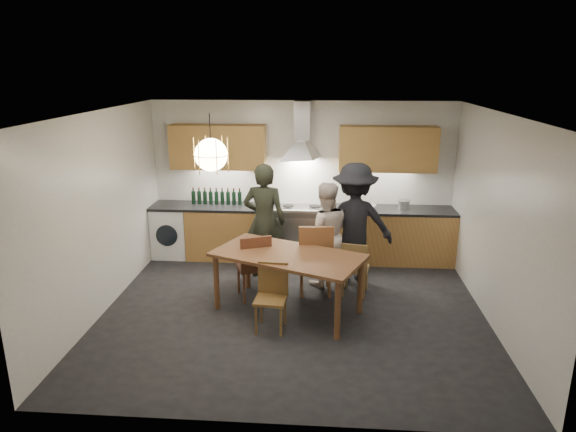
# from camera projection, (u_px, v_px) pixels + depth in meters

# --- Properties ---
(ground) EXTENTS (5.00, 5.00, 0.00)m
(ground) POSITION_uv_depth(u_px,v_px,m) (293.00, 311.00, 6.83)
(ground) COLOR black
(ground) RESTS_ON ground
(room_shell) EXTENTS (5.02, 4.52, 2.61)m
(room_shell) POSITION_uv_depth(u_px,v_px,m) (294.00, 186.00, 6.35)
(room_shell) COLOR white
(room_shell) RESTS_ON ground
(counter_run) EXTENTS (5.00, 0.62, 0.90)m
(counter_run) POSITION_uv_depth(u_px,v_px,m) (302.00, 233.00, 8.57)
(counter_run) COLOR tan
(counter_run) RESTS_ON ground
(range_stove) EXTENTS (0.90, 0.60, 0.92)m
(range_stove) POSITION_uv_depth(u_px,v_px,m) (301.00, 234.00, 8.56)
(range_stove) COLOR silver
(range_stove) RESTS_ON ground
(wall_fixtures) EXTENTS (4.30, 0.54, 1.10)m
(wall_fixtures) POSITION_uv_depth(u_px,v_px,m) (302.00, 147.00, 8.28)
(wall_fixtures) COLOR tan
(wall_fixtures) RESTS_ON ground
(pendant_lamp) EXTENTS (0.43, 0.43, 0.70)m
(pendant_lamp) POSITION_uv_depth(u_px,v_px,m) (211.00, 155.00, 6.21)
(pendant_lamp) COLOR black
(pendant_lamp) RESTS_ON ground
(dining_table) EXTENTS (2.12, 1.63, 0.80)m
(dining_table) POSITION_uv_depth(u_px,v_px,m) (288.00, 261.00, 6.65)
(dining_table) COLOR brown
(dining_table) RESTS_ON ground
(chair_back_left) EXTENTS (0.56, 0.56, 0.95)m
(chair_back_left) POSITION_uv_depth(u_px,v_px,m) (254.00, 263.00, 7.03)
(chair_back_left) COLOR #5A301D
(chair_back_left) RESTS_ON ground
(chair_back_mid) EXTENTS (0.50, 0.50, 1.05)m
(chair_back_mid) POSITION_uv_depth(u_px,v_px,m) (316.00, 255.00, 7.14)
(chair_back_mid) COLOR brown
(chair_back_mid) RESTS_ON ground
(chair_back_right) EXTENTS (0.42, 0.42, 0.80)m
(chair_back_right) POSITION_uv_depth(u_px,v_px,m) (355.00, 265.00, 7.16)
(chair_back_right) COLOR brown
(chair_back_right) RESTS_ON ground
(chair_front) EXTENTS (0.41, 0.41, 0.83)m
(chair_front) POSITION_uv_depth(u_px,v_px,m) (272.00, 291.00, 6.29)
(chair_front) COLOR brown
(chair_front) RESTS_ON ground
(person_left) EXTENTS (0.69, 0.49, 1.77)m
(person_left) POSITION_uv_depth(u_px,v_px,m) (264.00, 221.00, 7.73)
(person_left) COLOR black
(person_left) RESTS_ON ground
(person_mid) EXTENTS (0.85, 0.71, 1.55)m
(person_mid) POSITION_uv_depth(u_px,v_px,m) (324.00, 234.00, 7.47)
(person_mid) COLOR beige
(person_mid) RESTS_ON ground
(person_right) EXTENTS (1.21, 0.75, 1.80)m
(person_right) POSITION_uv_depth(u_px,v_px,m) (354.00, 223.00, 7.59)
(person_right) COLOR black
(person_right) RESTS_ON ground
(mixing_bowl) EXTENTS (0.38, 0.38, 0.07)m
(mixing_bowl) POSITION_uv_depth(u_px,v_px,m) (366.00, 207.00, 8.30)
(mixing_bowl) COLOR silver
(mixing_bowl) RESTS_ON counter_run
(stock_pot) EXTENTS (0.19, 0.19, 0.13)m
(stock_pot) POSITION_uv_depth(u_px,v_px,m) (404.00, 205.00, 8.34)
(stock_pot) COLOR #BCBDC0
(stock_pot) RESTS_ON counter_run
(wine_bottles) EXTENTS (0.85, 0.07, 0.28)m
(wine_bottles) POSITION_uv_depth(u_px,v_px,m) (216.00, 196.00, 8.58)
(wine_bottles) COLOR black
(wine_bottles) RESTS_ON counter_run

